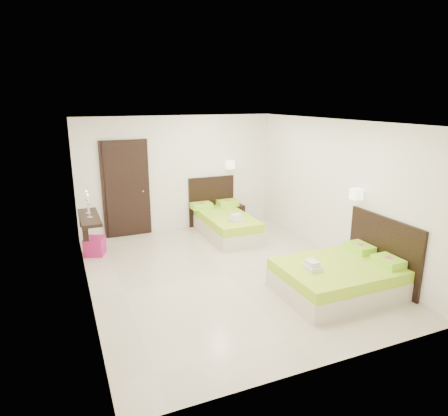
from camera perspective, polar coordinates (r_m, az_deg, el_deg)
name	(u,v)px	position (r m, az deg, el deg)	size (l,w,h in m)	color
floor	(225,273)	(7.08, 0.20, -9.30)	(5.50, 5.50, 0.00)	beige
bed_single	(225,222)	(8.90, 0.14, -2.06)	(1.13, 1.88, 1.55)	beige
bed_double	(342,276)	(6.61, 16.49, -9.24)	(1.81, 1.54, 1.50)	beige
nightstand	(232,213)	(9.82, 1.12, -0.79)	(0.50, 0.45, 0.45)	black
ottoman	(95,246)	(8.21, -17.97, -5.20)	(0.36, 0.36, 0.36)	#A2155C
door	(126,189)	(8.92, -13.81, 2.59)	(1.02, 0.15, 2.14)	black
console_shelf	(89,218)	(7.83, -18.76, -1.33)	(0.35, 1.20, 0.78)	black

